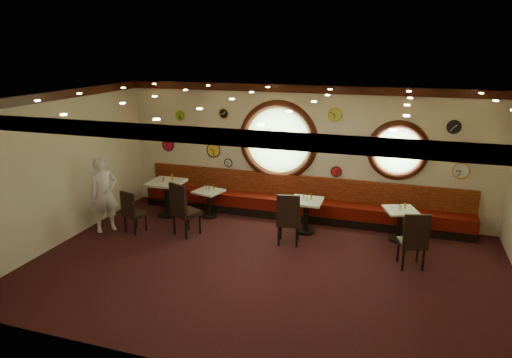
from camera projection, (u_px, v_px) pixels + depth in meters
name	position (u px, v px, depth m)	size (l,w,h in m)	color
floor	(266.00, 268.00, 8.71)	(9.00, 6.00, 0.00)	black
ceiling	(267.00, 99.00, 7.80)	(9.00, 6.00, 0.02)	gold
wall_back	(302.00, 152.00, 10.99)	(9.00, 0.02, 3.20)	beige
wall_front	(195.00, 259.00, 5.52)	(9.00, 0.02, 3.20)	beige
wall_left	(62.00, 168.00, 9.59)	(0.02, 6.00, 3.20)	beige
molding_back	(304.00, 89.00, 10.52)	(9.00, 0.10, 0.18)	black
molding_front	(192.00, 135.00, 5.14)	(9.00, 0.10, 0.18)	black
molding_left	(55.00, 96.00, 9.15)	(0.10, 6.00, 0.18)	black
banquette_base	(298.00, 214.00, 11.16)	(8.00, 0.55, 0.20)	black
banquette_seat	(298.00, 205.00, 11.09)	(8.00, 0.55, 0.30)	#580D07
banquette_back	(301.00, 187.00, 11.18)	(8.00, 0.10, 0.55)	#61070C
porthole_left_glass	(278.00, 141.00, 11.10)	(1.66, 1.66, 0.02)	#80B66D
porthole_left_frame	(278.00, 141.00, 11.08)	(1.98, 1.98, 0.18)	black
porthole_left_ring	(278.00, 141.00, 11.05)	(1.61, 1.61, 0.03)	gold
porthole_right_glass	(398.00, 150.00, 10.28)	(1.10, 1.10, 0.02)	#80B66D
porthole_right_frame	(398.00, 151.00, 10.27)	(1.38, 1.38, 0.18)	black
porthole_right_ring	(398.00, 151.00, 10.24)	(1.09, 1.09, 0.03)	gold
wall_clock_0	(228.00, 163.00, 11.63)	(0.20, 0.20, 0.03)	white
wall_clock_1	(461.00, 171.00, 9.95)	(0.34, 0.34, 0.03)	white
wall_clock_2	(336.00, 172.00, 10.82)	(0.24, 0.24, 0.03)	red
wall_clock_3	(214.00, 150.00, 11.67)	(0.36, 0.36, 0.03)	yellow
wall_clock_4	(168.00, 145.00, 12.04)	(0.32, 0.32, 0.03)	red
wall_clock_5	(360.00, 142.00, 10.46)	(0.22, 0.22, 0.03)	#E1BD4B
wall_clock_6	(180.00, 115.00, 11.69)	(0.26, 0.26, 0.03)	#80BA25
wall_clock_7	(335.00, 115.00, 10.47)	(0.30, 0.30, 0.03)	#A8C33D
wall_clock_8	(454.00, 127.00, 9.75)	(0.28, 0.28, 0.03)	black
wall_clock_9	(224.00, 114.00, 11.31)	(0.24, 0.24, 0.03)	black
table_a	(167.00, 194.00, 11.23)	(0.81, 0.81, 0.89)	black
table_b	(209.00, 200.00, 11.17)	(0.75, 0.75, 0.68)	black
table_c	(306.00, 212.00, 10.23)	(0.71, 0.71, 0.77)	black
table_d	(400.00, 221.00, 9.80)	(0.83, 0.83, 0.71)	black
chair_a	(131.00, 209.00, 10.16)	(0.51, 0.51, 0.61)	black
chair_b	(182.00, 206.00, 9.97)	(0.67, 0.67, 0.75)	black
chair_c	(288.00, 216.00, 9.52)	(0.55, 0.55, 0.71)	black
chair_d	(414.00, 237.00, 8.49)	(0.58, 0.58, 0.70)	black
condiment_a_salt	(164.00, 179.00, 11.13)	(0.03, 0.03, 0.09)	silver
condiment_b_salt	(206.00, 187.00, 11.18)	(0.03, 0.03, 0.09)	silver
condiment_c_salt	(304.00, 197.00, 10.21)	(0.04, 0.04, 0.10)	#BBBABF
condiment_d_salt	(399.00, 206.00, 9.75)	(0.04, 0.04, 0.10)	silver
condiment_a_pepper	(163.00, 180.00, 11.07)	(0.03, 0.03, 0.09)	silver
condiment_b_pepper	(209.00, 189.00, 11.04)	(0.04, 0.04, 0.11)	silver
condiment_c_pepper	(307.00, 199.00, 10.06)	(0.04, 0.04, 0.10)	#BCBDC1
condiment_d_pepper	(401.00, 208.00, 9.65)	(0.04, 0.04, 0.11)	silver
condiment_a_bottle	(172.00, 177.00, 11.21)	(0.05, 0.05, 0.17)	gold
condiment_b_bottle	(214.00, 187.00, 11.13)	(0.04, 0.04, 0.14)	gold
condiment_c_bottle	(311.00, 197.00, 10.12)	(0.05, 0.05, 0.15)	gold
condiment_d_bottle	(405.00, 206.00, 9.74)	(0.04, 0.04, 0.14)	gold
waiter	(104.00, 194.00, 10.24)	(0.63, 0.41, 1.72)	white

